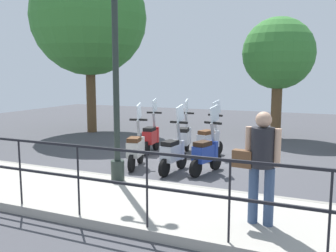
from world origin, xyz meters
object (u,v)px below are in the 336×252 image
Objects in this scene: scooter_near_0 at (206,153)px; scooter_near_1 at (173,152)px; pedestrian_with_bag at (261,159)px; scooter_far_1 at (184,137)px; lamp_post_near at (116,80)px; scooter_far_0 at (209,140)px; scooter_far_2 at (151,136)px; tree_distant at (278,54)px; scooter_near_2 at (136,148)px; tree_large at (89,18)px.

scooter_near_1 is at bearing 122.76° from scooter_near_0.
pedestrian_with_bag is 5.38m from scooter_far_1.
scooter_far_0 is at bearing -14.17° from lamp_post_near.
scooter_near_1 is at bearing 48.98° from pedestrian_with_bag.
pedestrian_with_bag is at bearing -158.61° from scooter_far_1.
pedestrian_with_bag is at bearing -131.36° from scooter_near_1.
lamp_post_near reaches higher than scooter_far_1.
tree_distant is at bearing -42.81° from scooter_far_2.
lamp_post_near is 2.69m from scooter_near_0.
scooter_near_0 is at bearing 37.03° from pedestrian_with_bag.
tree_distant is (8.30, 0.95, 1.82)m from pedestrian_with_bag.
scooter_far_1 is 0.95m from scooter_far_2.
scooter_far_1 is (3.45, -0.06, -1.64)m from lamp_post_near.
tree_distant is 2.70× the size of scooter_far_0.
pedestrian_with_bag reaches higher than scooter_near_1.
lamp_post_near is at bearing -177.90° from scooter_near_2.
scooter_near_0 is 1.00× the size of scooter_near_2.
scooter_near_2 is (-4.22, -4.27, -3.83)m from tree_large.
scooter_near_0 is at bearing -124.18° from tree_large.
tree_large reaches higher than scooter_far_1.
scooter_far_1 is at bearing -116.03° from tree_large.
lamp_post_near is 2.88× the size of scooter_far_1.
tree_distant reaches higher than scooter_near_1.
scooter_near_1 is 1.82m from scooter_far_0.
scooter_near_2 is at bearing -173.47° from scooter_far_2.
scooter_near_0 is 1.00× the size of scooter_far_0.
pedestrian_with_bag is 1.03× the size of scooter_near_1.
scooter_near_1 is at bearing -20.42° from lamp_post_near.
pedestrian_with_bag is 3.55m from scooter_near_1.
scooter_far_0 is (1.73, -1.28, 0.00)m from scooter_near_2.
scooter_near_0 and scooter_far_2 have the same top height.
scooter_far_2 is at bearing 0.13° from scooter_near_2.
tree_large is at bearing 83.13° from scooter_far_0.
scooter_near_2 is (-5.69, 2.45, -2.42)m from tree_distant.
tree_large reaches higher than pedestrian_with_bag.
tree_large is 4.21× the size of scooter_far_0.
lamp_post_near reaches higher than pedestrian_with_bag.
pedestrian_with_bag is 3.30m from scooter_near_0.
tree_distant is (1.46, -6.72, -1.41)m from tree_large.
scooter_far_1 and scooter_far_2 have the same top height.
scooter_far_2 is (-2.58, -3.86, -3.83)m from tree_large.
scooter_near_1 is 2.02m from scooter_far_1.
tree_large reaches higher than tree_distant.
tree_large is 7.80m from scooter_near_1.
tree_large is 4.21× the size of scooter_near_1.
tree_distant is at bearing -8.88° from scooter_near_1.
scooter_far_0 is at bearing -3.42° from scooter_near_1.
scooter_near_1 and scooter_far_0 have the same top height.
scooter_far_2 is (1.64, 0.41, 0.00)m from scooter_near_2.
scooter_far_0 is (4.34, 2.12, -0.60)m from pedestrian_with_bag.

